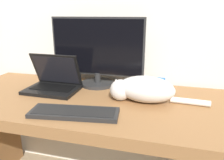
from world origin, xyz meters
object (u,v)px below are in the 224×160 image
(laptop, at_px, (53,83))
(external_keyboard, at_px, (74,112))
(monitor, at_px, (97,52))
(cat, at_px, (143,89))

(laptop, relative_size, external_keyboard, 0.73)
(monitor, relative_size, external_keyboard, 1.39)
(external_keyboard, relative_size, cat, 0.83)
(monitor, height_order, laptop, monitor)
(monitor, distance_m, cat, 0.42)
(laptop, relative_size, cat, 0.60)
(monitor, bearing_deg, cat, -32.30)
(monitor, bearing_deg, laptop, -143.85)
(monitor, height_order, cat, monitor)
(monitor, xyz_separation_m, external_keyboard, (0.03, -0.46, -0.21))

